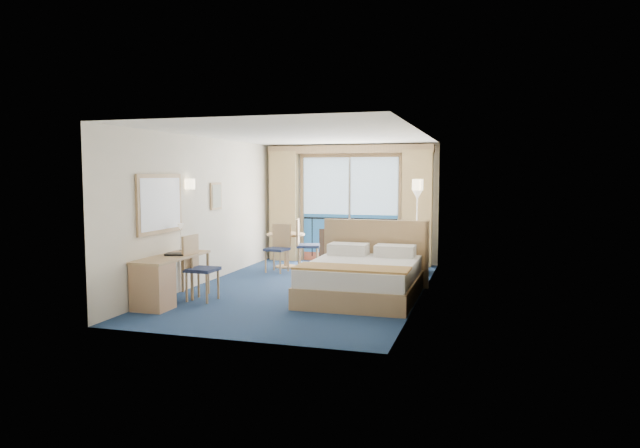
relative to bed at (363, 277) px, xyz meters
The scene contains 22 objects.
floor 1.23m from the bed, 158.86° to the left, with size 6.50×6.50×0.00m, color navy.
room_walls 1.87m from the bed, 158.86° to the left, with size 4.04×6.54×2.72m.
balcony_door 3.90m from the bed, 106.99° to the left, with size 2.36×0.03×2.52m.
curtain_left 4.49m from the bed, 127.22° to the left, with size 0.65×0.22×2.55m, color tan.
curtain_right 3.65m from the bed, 82.78° to the left, with size 0.65×0.22×2.55m, color tan.
pelmet 4.33m from the bed, 107.42° to the left, with size 3.80×0.25×0.18m, color tan.
mirror 3.48m from the bed, 160.80° to the right, with size 0.05×1.25×0.95m.
wall_print 3.44m from the bed, 164.08° to the left, with size 0.04×0.42×0.52m.
sconce_left 3.41m from the bed, behind, with size 0.18×0.18×0.18m, color beige.
sconce_right 1.75m from the bed, 18.45° to the left, with size 0.18×0.18×0.18m, color beige.
bed is the anchor object (origin of this frame).
nightstand 1.73m from the bed, 66.65° to the left, with size 0.38×0.36×0.50m, color tan.
phone 1.71m from the bed, 65.14° to the left, with size 0.17×0.14×0.08m, color white.
armchair 2.61m from the bed, 84.01° to the left, with size 0.85×0.88×0.80m, color #444953.
floor_lamp 3.18m from the bed, 80.34° to the left, with size 0.23×0.23×1.69m.
desk 3.25m from the bed, 150.44° to the right, with size 0.54×1.57×0.74m.
desk_chair 2.69m from the bed, 159.53° to the right, with size 0.48×0.47×1.04m.
folder 3.04m from the bed, 158.85° to the right, with size 0.30×0.23×0.03m, color black.
desk_lamp 3.11m from the bed, 166.56° to the right, with size 0.12×0.12×0.45m.
round_table 3.39m from the bed, 131.83° to the left, with size 0.82×0.82×0.74m.
table_chair_a 2.88m from the bed, 127.95° to the left, with size 0.58×0.57×1.09m.
table_chair_b 2.98m from the bed, 138.18° to the left, with size 0.48×0.49×0.99m.
Camera 1 is at (3.05, -9.47, 2.02)m, focal length 32.00 mm.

